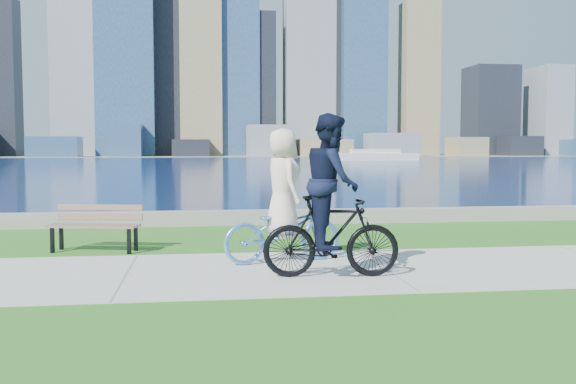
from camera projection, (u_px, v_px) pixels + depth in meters
name	position (u px, v px, depth m)	size (l,w,h in m)	color
ground	(126.00, 276.00, 9.67)	(320.00, 320.00, 0.00)	#245E18
concrete_path	(126.00, 275.00, 9.67)	(80.00, 3.50, 0.02)	#A5A6A1
seawall	(154.00, 219.00, 15.79)	(90.00, 0.50, 0.35)	gray
bay_water	(191.00, 163.00, 80.82)	(320.00, 131.00, 0.01)	navy
far_shore	(194.00, 156.00, 138.13)	(320.00, 30.00, 0.12)	slate
city_skyline	(177.00, 42.00, 136.14)	(177.99, 23.15, 76.00)	navy
ferry_far	(375.00, 156.00, 93.97)	(12.34, 3.53, 1.68)	silver
park_bench	(96.00, 223.00, 11.95)	(1.74, 0.94, 0.86)	black
cyclist_woman	(283.00, 213.00, 10.65)	(1.21, 2.18, 2.23)	#548BCD
cyclist_man	(331.00, 209.00, 9.41)	(0.83, 2.06, 2.41)	black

